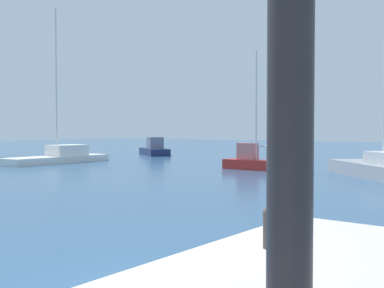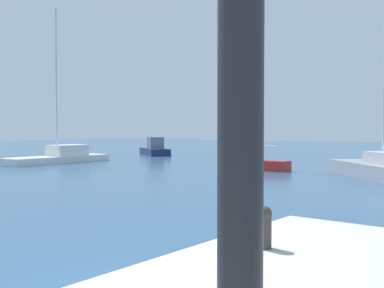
% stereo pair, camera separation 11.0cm
% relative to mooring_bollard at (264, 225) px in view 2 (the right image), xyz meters
% --- Properties ---
extents(water, '(160.00, 160.00, 0.00)m').
position_rel_mooring_bollard_xyz_m(water, '(14.50, 22.00, -1.35)').
color(water, '#2D5175').
rests_on(water, ground).
extents(mooring_bollard, '(0.22, 0.22, 0.57)m').
position_rel_mooring_bollard_xyz_m(mooring_bollard, '(0.00, 0.00, 0.00)').
color(mooring_bollard, '#38332D').
rests_on(mooring_bollard, pier_quay).
extents(sailboat_red_far_left, '(1.27, 4.50, 7.75)m').
position_rel_mooring_bollard_xyz_m(sailboat_red_far_left, '(20.94, 12.70, -0.75)').
color(sailboat_red_far_left, '#B22823').
rests_on(sailboat_red_far_left, water).
extents(sailboat_white_behind_lamppost, '(9.04, 2.94, 12.16)m').
position_rel_mooring_bollard_xyz_m(sailboat_white_behind_lamppost, '(17.03, 28.20, -0.82)').
color(sailboat_white_behind_lamppost, white).
rests_on(sailboat_white_behind_lamppost, water).
extents(motorboat_navy_distant_north, '(4.85, 5.90, 1.87)m').
position_rel_mooring_bollard_xyz_m(motorboat_navy_distant_north, '(29.92, 29.96, -0.75)').
color(motorboat_navy_distant_north, '#19234C').
rests_on(motorboat_navy_distant_north, water).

